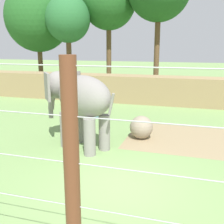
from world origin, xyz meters
The scene contains 10 objects.
ground_plane centered at (0.00, 0.00, 0.00)m, with size 120.00×120.00×0.00m, color #759956.
dirt_patch centered at (1.37, 4.89, 0.00)m, with size 4.47×4.20×0.01m, color #937F5B.
embankment_wall centered at (0.00, 12.07, 0.94)m, with size 36.00×1.80×1.88m, color #997F56.
elephant centered at (-2.45, 2.72, 1.94)m, with size 3.63×2.65×2.93m.
enrichment_ball centered at (-0.25, 4.34, 0.50)m, with size 1.00×1.00×1.00m, color gray.
cable_fence centered at (0.03, -3.46, 1.94)m, with size 11.83×0.25×3.86m.
water_tub centered at (-3.57, 7.24, 0.18)m, with size 1.10×1.10×0.35m.
tree_far_left centered at (-5.77, 17.38, 7.63)m, with size 4.73×4.73×10.16m.
tree_left_of_centre centered at (-8.69, 15.25, 6.03)m, with size 3.75×3.75×8.06m.
tree_right_of_centre centered at (-12.28, 16.55, 6.39)m, with size 5.91×5.91×9.51m.
Camera 1 is at (1.86, -7.17, 3.99)m, focal length 44.87 mm.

